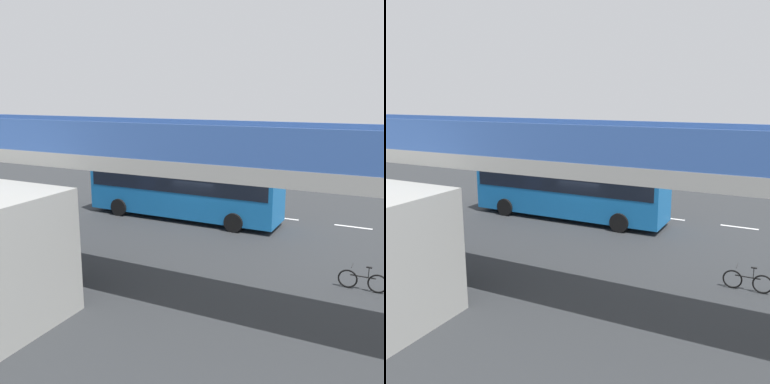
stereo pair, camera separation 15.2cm
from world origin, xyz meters
TOP-DOWN VIEW (x-y plane):
  - ground at (0.00, 0.00)m, footprint 80.00×80.00m
  - city_bus at (1.28, -0.46)m, footprint 11.54×2.85m
  - parked_van at (8.36, 5.65)m, footprint 4.80×2.17m
  - bicycle_black at (-9.28, 5.36)m, footprint 1.77×0.44m
  - traffic_sign at (3.19, -3.16)m, footprint 0.08×0.60m
  - lane_dash_leftmost at (-8.00, -2.99)m, footprint 2.00×0.20m
  - lane_dash_left at (-4.00, -2.99)m, footprint 2.00×0.20m
  - lane_dash_centre at (0.00, -2.99)m, footprint 2.00×0.20m
  - lane_dash_right at (4.00, -2.99)m, footprint 2.00×0.20m
  - lane_dash_rightmost at (8.00, -2.99)m, footprint 2.00×0.20m
  - pedestrian_overpass at (0.00, 9.26)m, footprint 30.99×2.60m

SIDE VIEW (x-z plane):
  - ground at x=0.00m, z-range 0.00..0.00m
  - lane_dash_leftmost at x=-8.00m, z-range 0.00..0.01m
  - lane_dash_left at x=-4.00m, z-range 0.00..0.01m
  - lane_dash_centre at x=0.00m, z-range 0.00..0.01m
  - lane_dash_right at x=4.00m, z-range 0.00..0.01m
  - lane_dash_rightmost at x=8.00m, z-range 0.00..0.01m
  - bicycle_black at x=-9.28m, z-range -0.11..0.85m
  - parked_van at x=8.36m, z-range 0.16..2.21m
  - city_bus at x=1.28m, z-range 0.31..3.46m
  - traffic_sign at x=3.19m, z-range 0.49..3.29m
  - pedestrian_overpass at x=0.00m, z-range 1.51..7.80m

